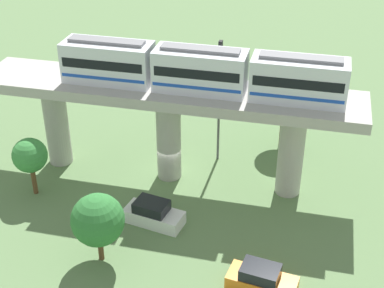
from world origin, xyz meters
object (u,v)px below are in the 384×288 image
Objects in this scene: parked_car_orange at (261,280)px; parked_car_white at (153,214)px; signal_post at (219,97)px; tree_far_corner at (284,104)px; tree_mid_lot at (30,156)px; tree_near_viaduct at (98,220)px; train at (200,70)px.

parked_car_white is (4.74, 8.26, 0.00)m from parked_car_orange.
tree_far_corner is at bearing -55.53° from signal_post.
parked_car_orange is 19.26m from tree_mid_lot.
parked_car_orange is at bearing -178.08° from tree_far_corner.
tree_near_viaduct is at bearing 160.43° from signal_post.
train reaches higher than parked_car_orange.
tree_mid_lot is at bearing 79.84° from parked_car_orange.
parked_car_white is 0.95× the size of tree_mid_lot.
tree_mid_lot is (1.36, 9.82, 2.59)m from parked_car_white.
tree_far_corner reaches higher than tree_near_viaduct.
parked_car_white is at bearing 163.87° from signal_post.
signal_post is (8.12, -12.56, 2.39)m from tree_mid_lot.
train is 14.02m from tree_mid_lot.
train is 4.38× the size of tree_mid_lot.
train is at bearing 139.82° from tree_far_corner.
train reaches higher than parked_car_white.
tree_near_viaduct is 0.83× the size of tree_far_corner.
tree_near_viaduct is (-4.41, 2.20, 2.42)m from parked_car_white.
train reaches higher than signal_post.
tree_mid_lot is 0.79× the size of tree_far_corner.
parked_car_orange is 9.53m from parked_car_white.
tree_near_viaduct is 14.97m from signal_post.
tree_near_viaduct is 1.04× the size of tree_mid_lot.
tree_mid_lot is (6.10, 18.08, 2.59)m from parked_car_orange.
tree_near_viaduct reaches higher than tree_mid_lot.
train is 10.32m from tree_far_corner.
train is 4.64× the size of parked_car_orange.
parked_car_orange and parked_car_white have the same top height.
tree_far_corner is (12.87, -7.67, 3.33)m from parked_car_white.
parked_car_white is at bearing 149.20° from tree_far_corner.
tree_near_viaduct is at bearing 158.47° from train.
signal_post is at bearing 124.47° from tree_far_corner.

